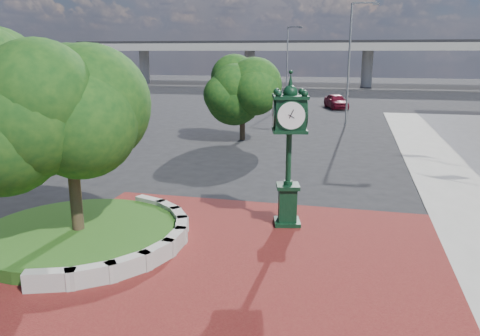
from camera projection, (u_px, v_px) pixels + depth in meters
name	position (u px, v px, depth m)	size (l,w,h in m)	color
ground	(234.00, 256.00, 13.53)	(200.00, 200.00, 0.00)	black
plaza	(224.00, 271.00, 12.59)	(12.00, 12.00, 0.04)	maroon
planter_wall	(147.00, 239.00, 14.09)	(2.96, 6.77, 0.54)	#9E9B93
grass_bed	(79.00, 235.00, 14.63)	(6.10, 6.10, 0.40)	#214C15
overpass	(336.00, 47.00, 78.01)	(90.00, 12.00, 7.50)	#9E9B93
tree_planter	(69.00, 123.00, 13.77)	(5.20, 5.20, 6.33)	#38281C
tree_street	(242.00, 91.00, 30.64)	(4.40, 4.40, 5.45)	#38281C
post_clock	(289.00, 144.00, 15.33)	(1.24, 1.24, 5.12)	black
parked_car	(336.00, 101.00, 48.61)	(1.77, 4.39, 1.50)	maroon
street_lamp_near	(352.00, 54.00, 36.82)	(2.12, 0.26, 9.45)	slate
street_lamp_far	(289.00, 60.00, 50.42)	(1.77, 0.88, 8.34)	slate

